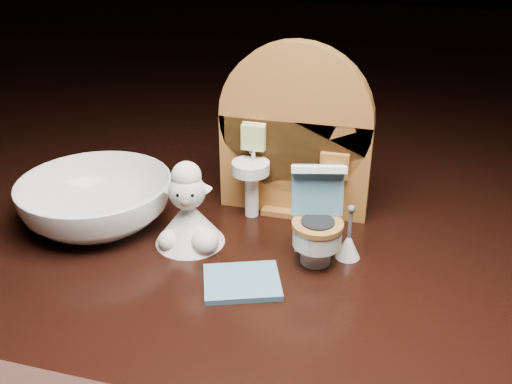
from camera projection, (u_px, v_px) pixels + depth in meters
The scene contains 6 objects.
backdrop_panel at pixel (294, 142), 0.48m from camera, with size 0.13×0.05×0.15m.
toy_toilet at pixel (316, 225), 0.43m from camera, with size 0.04×0.05×0.08m.
bath_mat at pixel (242, 282), 0.41m from camera, with size 0.05×0.04×0.00m, color teal.
toilet_brush at pixel (348, 244), 0.44m from camera, with size 0.02×0.02×0.05m.
plush_lamb at pixel (189, 216), 0.45m from camera, with size 0.06×0.06×0.07m.
ceramic_bowl at pixel (97, 202), 0.48m from camera, with size 0.13×0.13×0.04m, color white.
Camera 1 is at (0.09, -0.38, 0.25)m, focal length 40.00 mm.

